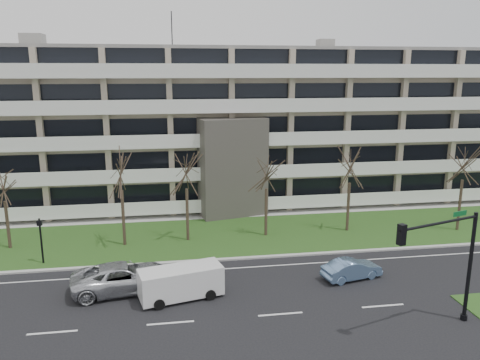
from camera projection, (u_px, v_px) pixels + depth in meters
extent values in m
plane|color=black|center=(280.00, 314.00, 25.75)|extent=(160.00, 160.00, 0.00)
cube|color=#27541C|center=(243.00, 234.00, 38.25)|extent=(90.00, 10.00, 0.06)
cube|color=#B2B2AD|center=(254.00, 258.00, 33.43)|extent=(90.00, 0.35, 0.12)
cube|color=#B2B2AD|center=(233.00, 215.00, 43.54)|extent=(90.00, 2.00, 0.08)
cube|color=white|center=(258.00, 267.00, 32.00)|extent=(90.00, 0.12, 0.01)
cube|color=#B4A88C|center=(223.00, 126.00, 48.58)|extent=(60.00, 12.00, 15.00)
cube|color=gray|center=(223.00, 50.00, 46.85)|extent=(60.50, 12.50, 0.30)
cube|color=#4C4742|center=(233.00, 168.00, 42.53)|extent=(6.39, 3.69, 9.00)
cube|color=black|center=(233.00, 195.00, 42.90)|extent=(4.92, 1.19, 3.50)
cube|color=gray|center=(33.00, 40.00, 43.96)|extent=(2.00, 2.00, 1.20)
cylinder|color=black|center=(172.00, 30.00, 45.67)|extent=(0.10, 0.10, 3.50)
cube|color=black|center=(232.00, 191.00, 44.01)|extent=(58.00, 0.10, 1.80)
cube|color=white|center=(233.00, 208.00, 43.70)|extent=(58.00, 1.40, 0.22)
cube|color=white|center=(234.00, 204.00, 42.94)|extent=(58.00, 0.08, 1.00)
cube|color=black|center=(231.00, 159.00, 43.33)|extent=(58.00, 0.10, 1.80)
cube|color=white|center=(232.00, 177.00, 43.02)|extent=(58.00, 1.40, 0.22)
cube|color=white|center=(233.00, 172.00, 42.26)|extent=(58.00, 0.08, 1.00)
cube|color=black|center=(231.00, 127.00, 42.65)|extent=(58.00, 0.10, 1.80)
cube|color=white|center=(232.00, 144.00, 42.34)|extent=(58.00, 1.40, 0.22)
cube|color=white|center=(233.00, 139.00, 41.58)|extent=(58.00, 0.08, 1.00)
cube|color=black|center=(231.00, 94.00, 41.98)|extent=(58.00, 0.10, 1.80)
cube|color=white|center=(232.00, 111.00, 41.66)|extent=(58.00, 1.40, 0.22)
cube|color=white|center=(233.00, 105.00, 40.90)|extent=(58.00, 0.08, 1.00)
cube|color=black|center=(231.00, 59.00, 41.30)|extent=(58.00, 0.10, 1.80)
cube|color=white|center=(232.00, 77.00, 40.98)|extent=(58.00, 1.40, 0.22)
cube|color=white|center=(233.00, 70.00, 40.22)|extent=(58.00, 0.08, 1.00)
imported|color=silver|center=(124.00, 277.00, 28.35)|extent=(6.54, 3.75, 1.72)
imported|color=#7398C7|center=(352.00, 269.00, 30.05)|extent=(4.14, 2.22, 1.29)
cube|color=white|center=(181.00, 282.00, 27.39)|extent=(5.10, 2.84, 1.69)
cube|color=black|center=(181.00, 274.00, 27.28)|extent=(4.72, 2.63, 0.62)
cube|color=white|center=(217.00, 277.00, 28.26)|extent=(0.69, 1.72, 1.07)
cylinder|color=black|center=(159.00, 304.00, 26.19)|extent=(0.66, 0.36, 0.62)
cylinder|color=black|center=(153.00, 291.00, 27.79)|extent=(0.66, 0.36, 0.62)
cylinder|color=black|center=(210.00, 295.00, 27.30)|extent=(0.66, 0.36, 0.62)
cylinder|color=black|center=(201.00, 282.00, 28.91)|extent=(0.66, 0.36, 0.62)
cylinder|color=black|center=(464.00, 317.00, 25.14)|extent=(0.36, 0.36, 0.30)
cylinder|color=black|center=(470.00, 268.00, 24.49)|extent=(0.20, 0.20, 6.04)
cylinder|color=black|center=(439.00, 223.00, 22.73)|extent=(5.05, 1.67, 0.14)
cube|color=black|center=(402.00, 235.00, 21.75)|extent=(0.40, 0.40, 1.01)
sphere|color=red|center=(402.00, 228.00, 21.67)|extent=(0.20, 0.20, 0.20)
sphere|color=orange|center=(402.00, 235.00, 21.75)|extent=(0.20, 0.20, 0.20)
sphere|color=green|center=(401.00, 241.00, 21.82)|extent=(0.20, 0.20, 0.20)
cube|color=#0C5926|center=(460.00, 214.00, 23.27)|extent=(0.88, 0.30, 0.25)
cylinder|color=black|center=(41.00, 241.00, 32.16)|extent=(0.13, 0.13, 3.29)
cube|color=black|center=(39.00, 223.00, 31.86)|extent=(0.32, 0.26, 0.35)
sphere|color=red|center=(39.00, 223.00, 31.86)|extent=(0.15, 0.15, 0.15)
cylinder|color=#382B21|center=(8.00, 225.00, 34.91)|extent=(0.24, 0.24, 3.70)
cylinder|color=#382B21|center=(123.00, 218.00, 35.48)|extent=(0.24, 0.24, 4.37)
cylinder|color=#382B21|center=(187.00, 215.00, 36.52)|extent=(0.24, 0.24, 4.21)
cylinder|color=#382B21|center=(266.00, 212.00, 37.64)|extent=(0.24, 0.24, 3.95)
cylinder|color=#382B21|center=(348.00, 207.00, 38.76)|extent=(0.24, 0.24, 4.13)
cylinder|color=#382B21|center=(460.00, 205.00, 38.87)|extent=(0.24, 0.24, 4.36)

